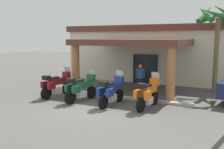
{
  "coord_description": "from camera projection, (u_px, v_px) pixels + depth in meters",
  "views": [
    {
      "loc": [
        5.93,
        -9.84,
        3.24
      ],
      "look_at": [
        -0.44,
        3.09,
        1.2
      ],
      "focal_mm": 41.3,
      "sensor_mm": 36.0,
      "label": 1
    }
  ],
  "objects": [
    {
      "name": "ground_plane",
      "position": [
        91.0,
        109.0,
        11.79
      ],
      "size": [
        80.0,
        80.0,
        0.0
      ],
      "primitive_type": "plane",
      "color": "#514F4C"
    },
    {
      "name": "motel_building",
      "position": [
        157.0,
        52.0,
        20.81
      ],
      "size": [
        13.38,
        11.37,
        4.18
      ],
      "rotation": [
        0.0,
        0.0,
        0.0
      ],
      "color": "silver",
      "rests_on": "ground_plane"
    },
    {
      "name": "motorcycle_maroon",
      "position": [
        57.0,
        85.0,
        14.2
      ],
      "size": [
        0.82,
        2.21,
        1.61
      ],
      "rotation": [
        0.0,
        0.0,
        1.42
      ],
      "color": "black",
      "rests_on": "ground_plane"
    },
    {
      "name": "motorcycle_green",
      "position": [
        81.0,
        88.0,
        13.21
      ],
      "size": [
        0.91,
        2.19,
        1.61
      ],
      "rotation": [
        0.0,
        0.0,
        1.37
      ],
      "color": "black",
      "rests_on": "ground_plane"
    },
    {
      "name": "motorcycle_blue",
      "position": [
        111.0,
        91.0,
        12.43
      ],
      "size": [
        0.73,
        2.21,
        1.61
      ],
      "rotation": [
        0.0,
        0.0,
        1.5
      ],
      "color": "black",
      "rests_on": "ground_plane"
    },
    {
      "name": "motorcycle_orange",
      "position": [
        148.0,
        94.0,
        11.88
      ],
      "size": [
        0.74,
        2.21,
        1.61
      ],
      "rotation": [
        0.0,
        0.0,
        1.47
      ],
      "color": "black",
      "rests_on": "ground_plane"
    },
    {
      "name": "pedestrian",
      "position": [
        140.0,
        76.0,
        15.53
      ],
      "size": [
        0.48,
        0.32,
        1.68
      ],
      "rotation": [
        0.0,
        0.0,
        2.06
      ],
      "color": "black",
      "rests_on": "ground_plane"
    },
    {
      "name": "palm_tree_near_portico",
      "position": [
        218.0,
        22.0,
        14.69
      ],
      "size": [
        2.53,
        2.54,
        5.32
      ],
      "color": "brown",
      "rests_on": "ground_plane"
    },
    {
      "name": "curb_strip",
      "position": [
        109.0,
        96.0,
        14.25
      ],
      "size": [
        9.03,
        0.36,
        0.12
      ],
      "primitive_type": "cube",
      "color": "#ADA89E",
      "rests_on": "ground_plane"
    }
  ]
}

